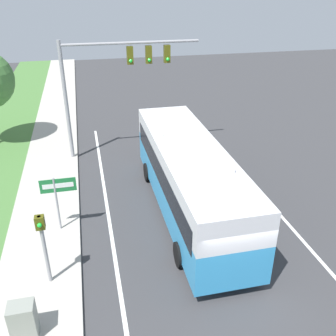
% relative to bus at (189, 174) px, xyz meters
% --- Properties ---
extents(ground_plane, '(80.00, 80.00, 0.00)m').
position_rel_bus_xyz_m(ground_plane, '(0.19, -4.33, -1.83)').
color(ground_plane, '#38383A').
extents(sidewalk, '(2.80, 80.00, 0.12)m').
position_rel_bus_xyz_m(sidewalk, '(-6.01, -4.33, -1.77)').
color(sidewalk, '#ADA89E').
rests_on(sidewalk, ground_plane).
extents(lane_divider_near, '(0.14, 30.00, 0.01)m').
position_rel_bus_xyz_m(lane_divider_near, '(-3.41, -4.33, -1.83)').
color(lane_divider_near, silver).
rests_on(lane_divider_near, ground_plane).
extents(lane_divider_far, '(0.14, 30.00, 0.01)m').
position_rel_bus_xyz_m(lane_divider_far, '(3.79, -4.33, -1.83)').
color(lane_divider_far, silver).
rests_on(lane_divider_far, ground_plane).
extents(bus, '(2.69, 10.31, 3.34)m').
position_rel_bus_xyz_m(bus, '(0.00, 0.00, 0.00)').
color(bus, '#3393D1').
rests_on(bus, ground_plane).
extents(signal_gantry, '(7.24, 0.41, 6.39)m').
position_rel_bus_xyz_m(signal_gantry, '(-2.33, 6.66, 2.91)').
color(signal_gantry, '#939399').
rests_on(signal_gantry, ground_plane).
extents(pedestrian_signal, '(0.28, 0.34, 2.67)m').
position_rel_bus_xyz_m(pedestrian_signal, '(-5.61, -3.11, 0.01)').
color(pedestrian_signal, '#939399').
rests_on(pedestrian_signal, ground_plane).
extents(street_sign, '(1.35, 0.08, 2.40)m').
position_rel_bus_xyz_m(street_sign, '(-5.27, -0.19, -0.09)').
color(street_sign, '#939399').
rests_on(street_sign, ground_plane).
extents(utility_cabinet, '(0.70, 0.55, 1.12)m').
position_rel_bus_xyz_m(utility_cabinet, '(-6.16, -5.16, -1.15)').
color(utility_cabinet, gray).
rests_on(utility_cabinet, sidewalk).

